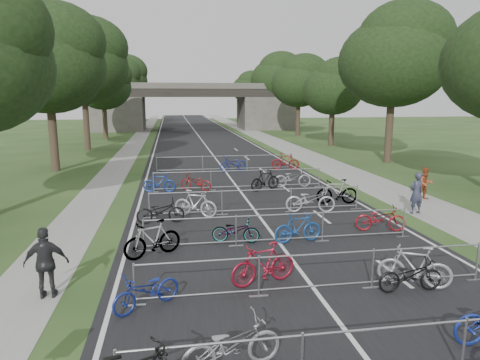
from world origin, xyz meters
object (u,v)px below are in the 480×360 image
Objects in this scene: pedestrian_a at (416,193)px; pedestrian_c at (46,263)px; pedestrian_b at (425,184)px; overpass_bridge at (193,107)px.

pedestrian_a is 14.80m from pedestrian_c.
overpass_bridge is at bearing 101.65° from pedestrian_b.
pedestrian_c is at bearing -150.71° from pedestrian_b.
pedestrian_a is (6.80, -51.14, -2.62)m from overpass_bridge.
pedestrian_c is (-13.60, -5.83, 0.00)m from pedestrian_a.
pedestrian_b is at bearing -79.86° from overpass_bridge.
overpass_bridge is 49.64m from pedestrian_b.
pedestrian_a is 1.14× the size of pedestrian_b.
pedestrian_a reaches higher than pedestrian_b.
overpass_bridge is 19.40× the size of pedestrian_b.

